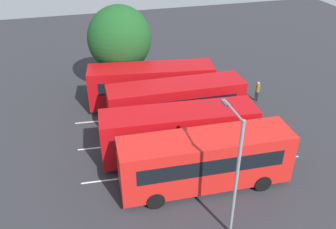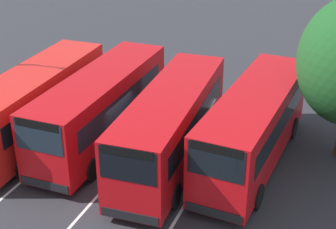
# 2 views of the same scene
# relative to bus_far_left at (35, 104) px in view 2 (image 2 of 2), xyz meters

# --- Properties ---
(ground_plane) EXTENTS (68.12, 68.12, 0.00)m
(ground_plane) POSITION_rel_bus_far_left_xyz_m (-0.06, 4.90, -1.84)
(ground_plane) COLOR #2B2B30
(bus_far_left) EXTENTS (9.75, 2.80, 3.36)m
(bus_far_left) POSITION_rel_bus_far_left_xyz_m (0.00, 0.00, 0.00)
(bus_far_left) COLOR red
(bus_far_left) RESTS_ON ground
(bus_center_left) EXTENTS (9.81, 3.09, 3.36)m
(bus_center_left) POSITION_rel_bus_far_left_xyz_m (-0.62, 3.06, 0.00)
(bus_center_left) COLOR #B70C11
(bus_center_left) RESTS_ON ground
(bus_center_right) EXTENTS (9.71, 2.64, 3.36)m
(bus_center_right) POSITION_rel_bus_far_left_xyz_m (0.25, 6.67, 0.00)
(bus_center_right) COLOR #B70C11
(bus_center_right) RESTS_ON ground
(bus_far_right) EXTENTS (9.89, 3.70, 3.36)m
(bus_far_right) POSITION_rel_bus_far_left_xyz_m (-0.77, 10.04, 0.00)
(bus_far_right) COLOR #B70C11
(bus_far_right) RESTS_ON ground
(lane_stripe_outer_left) EXTENTS (13.76, 1.18, 0.01)m
(lane_stripe_outer_left) POSITION_rel_bus_far_left_xyz_m (-0.06, 1.48, -1.84)
(lane_stripe_outer_left) COLOR silver
(lane_stripe_outer_left) RESTS_ON ground
(lane_stripe_inner_left) EXTENTS (13.76, 1.18, 0.01)m
(lane_stripe_inner_left) POSITION_rel_bus_far_left_xyz_m (-0.06, 4.90, -1.84)
(lane_stripe_inner_left) COLOR silver
(lane_stripe_inner_left) RESTS_ON ground
(lane_stripe_inner_right) EXTENTS (13.76, 1.18, 0.01)m
(lane_stripe_inner_right) POSITION_rel_bus_far_left_xyz_m (-0.06, 8.32, -1.84)
(lane_stripe_inner_right) COLOR silver
(lane_stripe_inner_right) RESTS_ON ground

